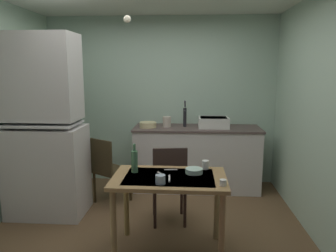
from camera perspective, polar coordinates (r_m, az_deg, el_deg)
name	(u,v)px	position (r m, az deg, el deg)	size (l,w,h in m)	color
ground_plane	(147,236)	(3.66, -3.83, -19.05)	(4.61, 4.61, 0.00)	brown
wall_back	(161,101)	(5.06, -1.20, 4.53)	(3.62, 0.10, 2.58)	#AFCDB7
wall_right	(330,120)	(3.48, 26.92, 0.89)	(0.10, 3.71, 2.58)	#B3CFB8
hutch_cabinet	(45,133)	(4.12, -21.08, -1.14)	(0.91, 0.59, 2.19)	silver
counter_cabinet	(196,158)	(4.83, 5.10, -5.69)	(1.86, 0.64, 0.94)	silver
sink_basin	(213,122)	(4.73, 8.11, 0.66)	(0.44, 0.34, 0.15)	white
hand_pump	(185,115)	(4.75, 3.02, 1.90)	(0.05, 0.27, 0.39)	#232328
mixing_bowl_counter	(148,125)	(4.71, -3.60, 0.23)	(0.25, 0.25, 0.08)	beige
stoneware_crock	(167,122)	(4.72, -0.20, 0.75)	(0.12, 0.12, 0.15)	beige
dining_table	(169,188)	(3.12, 0.23, -11.00)	(1.09, 0.69, 0.77)	#997647
chair_far_side	(169,183)	(3.71, 0.25, -10.15)	(0.45, 0.45, 0.93)	#35211C
chair_by_counter	(108,169)	(4.35, -10.59, -7.52)	(0.55, 0.55, 0.89)	#362915
serving_bowl_wide	(194,171)	(3.18, 4.67, -7.98)	(0.17, 0.17, 0.05)	#ADD1C1
teacup_mint	(160,179)	(2.89, -1.36, -9.49)	(0.09, 0.09, 0.08)	#9EB2C6
mug_tall	(205,165)	(3.32, 6.68, -6.87)	(0.07, 0.07, 0.09)	white
teacup_cream	(223,183)	(2.89, 9.79, -9.91)	(0.06, 0.06, 0.06)	white
glass_bottle	(134,161)	(3.19, -6.01, -6.19)	(0.06, 0.06, 0.29)	#4C7F56
table_knife	(169,178)	(3.03, 0.24, -9.30)	(0.18, 0.02, 0.01)	silver
teaspoon_near_bowl	(171,170)	(3.27, 0.51, -7.80)	(0.13, 0.02, 0.01)	beige
teaspoon_by_cup	(161,174)	(3.16, -1.31, -8.49)	(0.13, 0.02, 0.01)	beige
pendant_bulb	(127,19)	(3.62, -7.28, 18.40)	(0.08, 0.08, 0.08)	#F9EFCC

